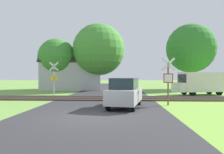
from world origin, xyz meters
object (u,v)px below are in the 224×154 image
(tree_left, at_px, (57,57))
(parked_car, at_px, (125,93))
(stop_sign_near, at_px, (168,79))
(house, at_px, (71,75))
(crossing_sign_far, at_px, (54,77))
(tree_far, at_px, (191,48))
(mail_truck, at_px, (200,82))
(tree_center, at_px, (99,50))

(tree_left, xyz_separation_m, parked_car, (8.83, -15.48, -3.44))
(stop_sign_near, relative_size, house, 0.35)
(crossing_sign_far, relative_size, house, 0.36)
(stop_sign_near, height_order, tree_far, tree_far)
(crossing_sign_far, distance_m, mail_truck, 14.32)
(tree_center, xyz_separation_m, tree_far, (12.72, 2.25, 0.38))
(tree_left, relative_size, tree_far, 0.75)
(tree_center, relative_size, tree_far, 0.96)
(stop_sign_near, height_order, tree_center, tree_center)
(tree_left, height_order, parked_car, tree_left)
(stop_sign_near, xyz_separation_m, tree_far, (6.66, 16.85, 4.01))
(tree_left, distance_m, parked_car, 18.15)
(tree_center, xyz_separation_m, parked_car, (3.26, -15.62, -4.46))
(stop_sign_near, distance_m, tree_left, 18.75)
(house, height_order, tree_far, tree_far)
(house, relative_size, tree_far, 0.98)
(crossing_sign_far, relative_size, tree_left, 0.47)
(tree_far, relative_size, parked_car, 2.16)
(house, relative_size, tree_left, 1.31)
(tree_center, distance_m, tree_left, 5.67)
(house, bearing_deg, crossing_sign_far, -97.18)
(tree_center, bearing_deg, mail_truck, -32.17)
(tree_left, relative_size, parked_car, 1.61)
(crossing_sign_far, xyz_separation_m, tree_center, (3.45, 8.15, 3.53))
(stop_sign_near, distance_m, parked_car, 3.09)
(crossing_sign_far, bearing_deg, tree_left, 97.03)
(tree_center, xyz_separation_m, tree_left, (-5.57, -0.13, -1.03))
(tree_center, xyz_separation_m, mail_truck, (10.80, -6.79, -4.12))
(parked_car, bearing_deg, tree_left, 130.84)
(stop_sign_near, distance_m, tree_far, 18.56)
(crossing_sign_far, distance_m, parked_car, 10.08)
(mail_truck, relative_size, parked_car, 1.23)
(house, bearing_deg, tree_far, -6.25)
(stop_sign_near, relative_size, parked_car, 0.73)
(crossing_sign_far, relative_size, parked_car, 0.76)
(tree_center, distance_m, mail_truck, 13.40)
(tree_left, xyz_separation_m, mail_truck, (16.37, -6.66, -3.09))
(tree_left, bearing_deg, crossing_sign_far, -75.17)
(tree_center, distance_m, parked_car, 16.56)
(tree_far, distance_m, parked_car, 20.78)
(parked_car, bearing_deg, mail_truck, 60.63)
(stop_sign_near, bearing_deg, crossing_sign_far, -28.02)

